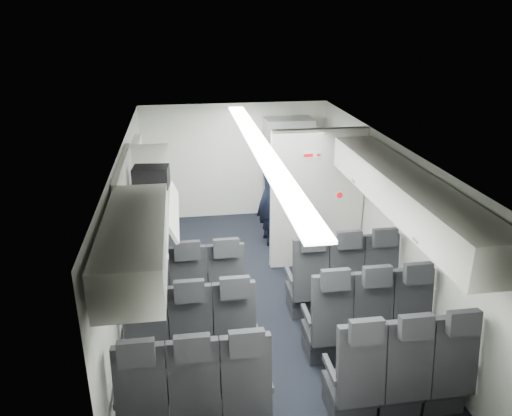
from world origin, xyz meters
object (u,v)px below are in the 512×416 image
object	(u,v)px
seat_row_mid	(281,332)
seat_row_rear	(300,389)
seat_row_front	(267,290)
boarding_door	(141,199)
flight_attendant	(270,195)
carry_on_bag	(151,177)
galley_unit	(288,170)

from	to	relation	value
seat_row_mid	seat_row_rear	xyz separation A→B (m)	(0.00, -0.90, 0.00)
seat_row_front	seat_row_mid	distance (m)	0.90
boarding_door	flight_attendant	size ratio (longest dim) A/B	1.10
seat_row_rear	carry_on_bag	bearing A→B (deg)	120.99
seat_row_rear	flight_attendant	bearing A→B (deg)	83.90
seat_row_mid	galley_unit	bearing A→B (deg)	77.12
seat_row_front	galley_unit	world-z (taller)	galley_unit
seat_row_front	flight_attendant	size ratio (longest dim) A/B	1.97
seat_row_front	seat_row_rear	xyz separation A→B (m)	(0.00, -1.80, 0.00)
seat_row_rear	carry_on_bag	size ratio (longest dim) A/B	7.92
seat_row_rear	boarding_door	world-z (taller)	boarding_door
seat_row_mid	flight_attendant	distance (m)	3.21
seat_row_rear	flight_attendant	size ratio (longest dim) A/B	1.97
seat_row_mid	seat_row_rear	size ratio (longest dim) A/B	1.00
seat_row_rear	galley_unit	size ratio (longest dim) A/B	1.75
seat_row_mid	carry_on_bag	xyz separation A→B (m)	(-1.35, 1.35, 1.42)
seat_row_front	carry_on_bag	size ratio (longest dim) A/B	7.92
seat_row_front	galley_unit	distance (m)	3.43
carry_on_bag	seat_row_front	bearing A→B (deg)	-12.70
boarding_door	flight_attendant	xyz separation A→B (m)	(2.07, 0.17, -0.11)
seat_row_rear	galley_unit	world-z (taller)	galley_unit
galley_unit	flight_attendant	bearing A→B (deg)	-117.26
seat_row_mid	carry_on_bag	size ratio (longest dim) A/B	7.92
boarding_door	carry_on_bag	world-z (taller)	carry_on_bag
seat_row_front	seat_row_mid	world-z (taller)	same
seat_row_mid	galley_unit	xyz separation A→B (m)	(0.95, 4.15, 0.55)
seat_row_front	seat_row_mid	size ratio (longest dim) A/B	1.00
seat_row_mid	seat_row_rear	world-z (taller)	same
galley_unit	flight_attendant	size ratio (longest dim) A/B	1.12
seat_row_mid	carry_on_bag	world-z (taller)	carry_on_bag
seat_row_front	seat_row_mid	xyz separation A→B (m)	(0.00, -0.90, 0.00)
seat_row_mid	seat_row_front	bearing A→B (deg)	90.00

